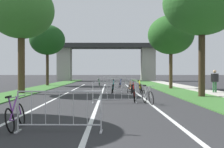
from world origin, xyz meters
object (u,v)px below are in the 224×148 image
tree_left_oak_near (21,11)px  crowd_barrier_third (121,86)px  bicycle_yellow_2 (140,88)px  bicycle_orange_7 (130,88)px  tree_left_maple_mid (47,40)px  pedestrian_with_backpack (215,79)px  tree_right_pine_near (202,3)px  crowd_barrier_second (115,93)px  bicycle_teal_0 (113,88)px  bicycle_blue_1 (121,84)px  bicycle_purple_4 (15,116)px  bicycle_green_3 (100,84)px  bicycle_red_5 (134,94)px  tree_right_pine_far (171,35)px  bicycle_white_8 (147,96)px  crowd_barrier_fourth (114,82)px  bicycle_black_6 (133,88)px  crowd_barrier_nearest (59,112)px

tree_left_oak_near → crowd_barrier_third: bearing=5.1°
bicycle_yellow_2 → bicycle_orange_7: bearing=-163.2°
tree_left_maple_mid → pedestrian_with_backpack: bearing=-39.3°
tree_right_pine_near → crowd_barrier_second: tree_right_pine_near is taller
bicycle_orange_7 → bicycle_teal_0: bearing=47.3°
crowd_barrier_second → pedestrian_with_backpack: size_ratio=1.31×
tree_right_pine_near → bicycle_blue_1: 12.95m
bicycle_purple_4 → pedestrian_with_backpack: (9.99, 12.80, 0.66)m
bicycle_teal_0 → bicycle_green_3: (-1.18, 6.75, -0.01)m
tree_right_pine_near → bicycle_teal_0: tree_right_pine_near is taller
bicycle_red_5 → crowd_barrier_third: bearing=100.5°
tree_right_pine_far → tree_left_maple_mid: bearing=153.4°
tree_left_oak_near → bicycle_green_3: 10.29m
crowd_barrier_third → bicycle_purple_4: (-3.37, -13.37, -0.15)m
tree_left_oak_near → tree_left_maple_mid: size_ratio=1.15×
bicycle_green_3 → bicycle_white_8: 13.85m
tree_right_pine_near → bicycle_white_8: (-3.79, -3.67, -5.37)m
crowd_barrier_fourth → bicycle_teal_0: 7.28m
bicycle_red_5 → bicycle_black_6: 5.71m
bicycle_purple_4 → crowd_barrier_fourth: bearing=79.3°
crowd_barrier_fourth → tree_right_pine_far: bearing=-20.3°
bicycle_yellow_2 → bicycle_green_3: bicycle_green_3 is taller
bicycle_white_8 → tree_right_pine_near: bearing=-147.4°
tree_right_pine_near → bicycle_red_5: bearing=-148.1°
crowd_barrier_nearest → bicycle_green_3: bearing=89.1°
tree_left_maple_mid → bicycle_yellow_2: (9.26, -10.69, -4.73)m
bicycle_red_5 → pedestrian_with_backpack: bearing=49.3°
crowd_barrier_third → bicycle_teal_0: size_ratio=1.30×
bicycle_black_6 → bicycle_white_8: bicycle_black_6 is taller
crowd_barrier_second → pedestrian_with_backpack: pedestrian_with_backpack is taller
tree_left_maple_mid → bicycle_black_6: 15.34m
crowd_barrier_nearest → crowd_barrier_second: size_ratio=0.99×
tree_right_pine_far → crowd_barrier_second: 13.68m
tree_right_pine_far → bicycle_black_6: 8.14m
tree_right_pine_near → bicycle_purple_4: bearing=-129.6°
tree_left_maple_mid → bicycle_green_3: tree_left_maple_mid is taller
crowd_barrier_second → bicycle_red_5: crowd_barrier_second is taller
crowd_barrier_third → bicycle_blue_1: 7.32m
tree_left_maple_mid → bicycle_purple_4: bearing=-79.8°
bicycle_teal_0 → bicycle_green_3: 6.85m
bicycle_green_3 → bicycle_orange_7: bearing=107.3°
tree_right_pine_far → bicycle_yellow_2: (-3.22, -4.43, -4.51)m
bicycle_teal_0 → bicycle_purple_4: 13.24m
crowd_barrier_second → bicycle_yellow_2: crowd_barrier_second is taller
crowd_barrier_fourth → bicycle_white_8: 14.16m
crowd_barrier_second → bicycle_orange_7: bearing=80.2°
tree_right_pine_near → crowd_barrier_fourth: 12.74m
bicycle_orange_7 → crowd_barrier_fourth: bearing=-68.2°
bicycle_blue_1 → tree_left_oak_near: bearing=57.3°
crowd_barrier_second → bicycle_purple_4: (-2.75, -6.51, -0.15)m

